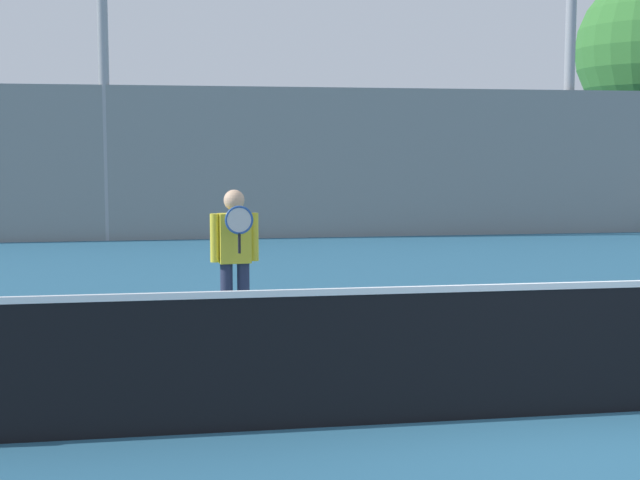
% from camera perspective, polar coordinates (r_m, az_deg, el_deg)
% --- Properties ---
extents(ground_plane, '(100.00, 100.00, 0.00)m').
position_cam_1_polar(ground_plane, '(7.39, 15.31, -10.72)').
color(ground_plane, '#285B7A').
extents(tennis_net, '(10.70, 0.09, 1.05)m').
position_cam_1_polar(tennis_net, '(7.26, 15.43, -6.67)').
color(tennis_net, '#99999E').
rests_on(tennis_net, ground_plane).
extents(tennis_player, '(0.55, 0.43, 1.63)m').
position_cam_1_polar(tennis_player, '(10.01, -5.48, -0.79)').
color(tennis_player, '#282D47').
rests_on(tennis_player, ground_plane).
extents(back_fence, '(34.06, 0.06, 3.53)m').
position_cam_1_polar(back_fence, '(21.00, -1.15, 4.96)').
color(back_fence, gray).
rests_on(back_fence, ground_plane).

